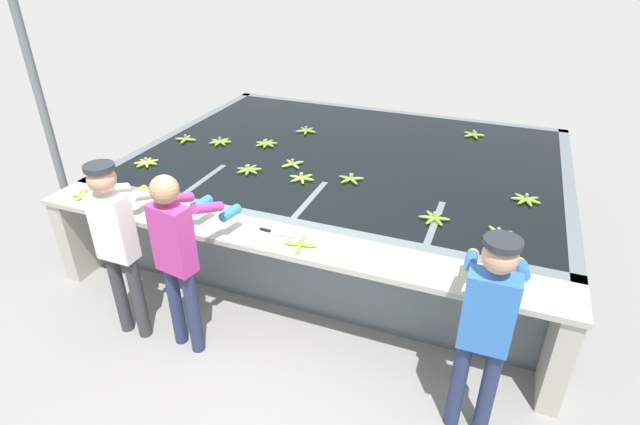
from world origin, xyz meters
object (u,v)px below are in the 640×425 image
at_px(knife_0, 272,232).
at_px(support_post_left, 41,102).
at_px(banana_bunch_floating_1, 526,199).
at_px(banana_bunch_floating_0, 351,179).
at_px(banana_bunch_floating_7, 434,218).
at_px(worker_0, 118,236).
at_px(banana_bunch_floating_6, 186,139).
at_px(banana_bunch_floating_8, 249,170).
at_px(banana_bunch_floating_12, 220,142).
at_px(banana_bunch_floating_4, 498,234).
at_px(banana_bunch_floating_10, 146,163).
at_px(banana_bunch_floating_2, 306,131).
at_px(banana_bunch_ledge_0, 87,194).
at_px(banana_bunch_floating_3, 266,144).
at_px(banana_bunch_floating_5, 302,178).
at_px(banana_bunch_ledge_1, 300,244).
at_px(banana_bunch_floating_11, 293,164).
at_px(worker_2, 486,321).
at_px(worker_1, 178,250).
at_px(banana_bunch_floating_9, 473,135).

distance_m(knife_0, support_post_left, 3.08).
relative_size(banana_bunch_floating_1, support_post_left, 0.09).
distance_m(banana_bunch_floating_0, banana_bunch_floating_7, 1.08).
height_order(worker_0, banana_bunch_floating_6, worker_0).
distance_m(banana_bunch_floating_8, banana_bunch_floating_12, 0.95).
bearing_deg(banana_bunch_floating_4, banana_bunch_floating_10, 177.57).
distance_m(banana_bunch_floating_2, banana_bunch_ledge_0, 2.76).
xyz_separation_m(banana_bunch_floating_3, banana_bunch_floating_5, (0.79, -0.75, 0.00)).
height_order(banana_bunch_floating_12, banana_bunch_ledge_1, banana_bunch_ledge_1).
bearing_deg(banana_bunch_ledge_0, banana_bunch_floating_11, 42.00).
distance_m(banana_bunch_floating_2, support_post_left, 3.01).
bearing_deg(worker_2, banana_bunch_ledge_0, 172.47).
xyz_separation_m(banana_bunch_floating_3, banana_bunch_ledge_0, (-1.00, -1.85, 0.00)).
bearing_deg(worker_1, banana_bunch_floating_11, 86.14).
relative_size(banana_bunch_floating_0, banana_bunch_floating_3, 0.98).
xyz_separation_m(banana_bunch_floating_8, banana_bunch_ledge_1, (1.11, -1.16, 0.00)).
distance_m(banana_bunch_floating_9, banana_bunch_floating_11, 2.42).
bearing_deg(banana_bunch_floating_0, banana_bunch_floating_10, -169.29).
bearing_deg(banana_bunch_floating_0, banana_bunch_ledge_1, -89.47).
height_order(banana_bunch_floating_8, banana_bunch_floating_11, same).
xyz_separation_m(banana_bunch_floating_0, banana_bunch_floating_11, (-0.71, 0.13, 0.00)).
distance_m(banana_bunch_floating_10, banana_bunch_ledge_1, 2.43).
bearing_deg(banana_bunch_floating_3, worker_2, -40.29).
bearing_deg(banana_bunch_floating_9, knife_0, -113.45).
relative_size(worker_0, banana_bunch_floating_11, 6.72).
xyz_separation_m(banana_bunch_floating_7, banana_bunch_floating_8, (-2.04, 0.32, -0.00)).
height_order(banana_bunch_floating_11, support_post_left, support_post_left).
xyz_separation_m(banana_bunch_floating_5, banana_bunch_floating_9, (1.51, 1.97, 0.00)).
bearing_deg(banana_bunch_floating_0, knife_0, -103.26).
distance_m(banana_bunch_floating_2, banana_bunch_floating_9, 2.12).
bearing_deg(banana_bunch_floating_4, worker_2, -89.55).
distance_m(banana_bunch_floating_0, banana_bunch_floating_8, 1.11).
height_order(banana_bunch_floating_0, knife_0, banana_bunch_floating_0).
distance_m(banana_bunch_floating_5, banana_bunch_floating_8, 0.61).
relative_size(banana_bunch_floating_7, banana_bunch_floating_12, 1.01).
bearing_deg(banana_bunch_floating_4, banana_bunch_floating_3, 157.19).
bearing_deg(worker_2, banana_bunch_floating_9, 97.59).
xyz_separation_m(banana_bunch_floating_1, banana_bunch_floating_2, (-2.69, 1.00, 0.00)).
distance_m(banana_bunch_floating_1, banana_bunch_floating_11, 2.41).
xyz_separation_m(banana_bunch_floating_6, banana_bunch_floating_12, (0.44, 0.09, -0.00)).
xyz_separation_m(worker_2, banana_bunch_floating_4, (-0.01, 1.19, -0.02)).
bearing_deg(banana_bunch_ledge_1, worker_2, -15.97).
xyz_separation_m(banana_bunch_floating_2, banana_bunch_floating_3, (-0.27, -0.59, -0.00)).
bearing_deg(banana_bunch_floating_10, banana_bunch_floating_11, 19.95).
height_order(banana_bunch_floating_2, banana_bunch_floating_12, same).
height_order(banana_bunch_floating_1, banana_bunch_ledge_1, banana_bunch_ledge_1).
height_order(banana_bunch_floating_0, banana_bunch_floating_4, same).
bearing_deg(banana_bunch_ledge_1, banana_bunch_floating_0, 90.53).
relative_size(banana_bunch_floating_5, banana_bunch_floating_10, 1.00).
bearing_deg(worker_1, banana_bunch_floating_6, 123.44).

